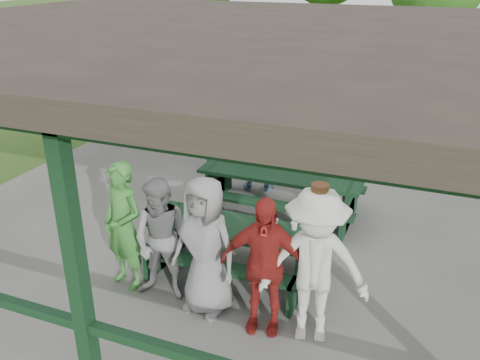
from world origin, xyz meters
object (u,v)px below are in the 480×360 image
at_px(contestant_white_fedora, 315,267).
at_px(pickup_truck, 448,102).
at_px(contestant_grey_left, 163,241).
at_px(contestant_grey_mid, 205,246).
at_px(contestant_green, 124,226).
at_px(contestant_red, 263,265).
at_px(spectator_grey, 335,161).
at_px(picnic_table_far, 279,188).
at_px(spectator_lblue, 259,150).
at_px(picnic_table_near, 234,243).
at_px(farm_trailer, 276,89).
at_px(spectator_blue, 215,129).

xyz_separation_m(contestant_white_fedora, pickup_truck, (1.24, 9.86, -0.39)).
distance_m(contestant_grey_left, contestant_grey_mid, 0.61).
xyz_separation_m(contestant_green, contestant_red, (1.99, -0.16, -0.03)).
distance_m(spectator_grey, pickup_truck, 6.34).
bearing_deg(contestant_grey_left, contestant_green, 168.45).
distance_m(picnic_table_far, spectator_lblue, 1.14).
xyz_separation_m(contestant_white_fedora, spectator_grey, (-0.56, 3.79, -0.18)).
distance_m(spectator_lblue, spectator_grey, 1.44).
bearing_deg(pickup_truck, spectator_lblue, 162.11).
distance_m(picnic_table_far, contestant_grey_left, 2.93).
bearing_deg(picnic_table_near, contestant_white_fedora, -33.88).
relative_size(spectator_grey, farm_trailer, 0.38).
bearing_deg(farm_trailer, spectator_blue, -91.85).
xyz_separation_m(contestant_grey_mid, farm_trailer, (-2.16, 9.39, -0.29)).
distance_m(picnic_table_far, contestant_white_fedora, 3.22).
bearing_deg(spectator_grey, contestant_green, 54.70).
relative_size(picnic_table_far, farm_trailer, 0.68).
relative_size(spectator_lblue, pickup_truck, 0.33).
relative_size(spectator_lblue, spectator_grey, 1.04).
xyz_separation_m(contestant_grey_left, spectator_grey, (1.40, 3.72, -0.06)).
bearing_deg(spectator_blue, spectator_grey, 151.47).
bearing_deg(farm_trailer, pickup_truck, -0.66).
distance_m(spectator_blue, spectator_grey, 2.64).
distance_m(contestant_red, spectator_blue, 5.03).
bearing_deg(spectator_lblue, contestant_grey_left, 75.24).
relative_size(picnic_table_near, contestant_red, 1.39).
bearing_deg(spectator_blue, picnic_table_far, 125.40).
relative_size(pickup_truck, farm_trailer, 1.17).
bearing_deg(contestant_grey_mid, picnic_table_far, 98.38).
xyz_separation_m(picnic_table_far, contestant_white_fedora, (1.32, -2.90, 0.47)).
xyz_separation_m(spectator_grey, farm_trailer, (-2.96, 5.64, -0.17)).
bearing_deg(spectator_lblue, contestant_red, 95.05).
bearing_deg(picnic_table_far, spectator_blue, 142.96).
bearing_deg(spectator_blue, contestant_white_fedora, 108.76).
distance_m(picnic_table_near, farm_trailer, 8.80).
relative_size(contestant_red, spectator_lblue, 1.07).
height_order(contestant_green, spectator_grey, contestant_green).
xyz_separation_m(picnic_table_near, pickup_truck, (2.59, 8.96, 0.10)).
bearing_deg(spectator_grey, contestant_grey_mid, 71.56).
height_order(contestant_green, pickup_truck, contestant_green).
xyz_separation_m(picnic_table_far, spectator_grey, (0.75, 0.89, 0.29)).
relative_size(picnic_table_far, spectator_grey, 1.81).
relative_size(picnic_table_near, contestant_white_fedora, 1.22).
xyz_separation_m(contestant_green, spectator_blue, (-0.58, 4.17, 0.03)).
bearing_deg(picnic_table_far, spectator_lblue, 128.90).
bearing_deg(farm_trailer, contestant_red, -78.70).
bearing_deg(picnic_table_far, picnic_table_near, -90.79).
distance_m(picnic_table_far, spectator_grey, 1.20).
xyz_separation_m(picnic_table_near, contestant_red, (0.76, -0.94, 0.39)).
height_order(contestant_grey_left, pickup_truck, contestant_grey_left).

